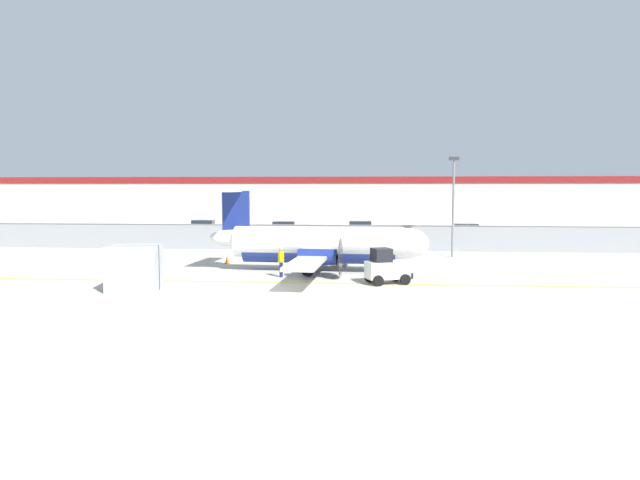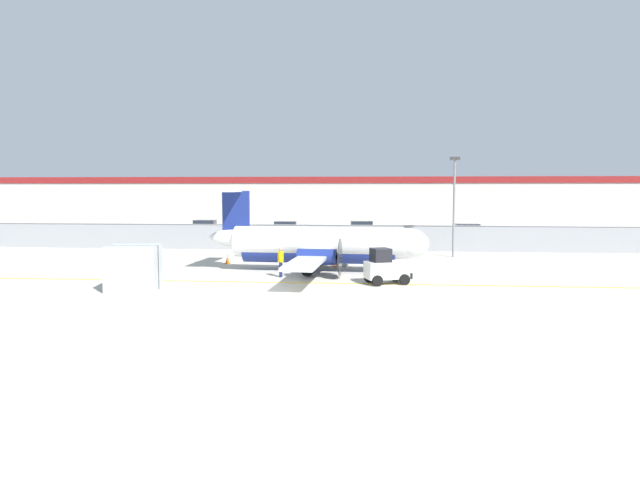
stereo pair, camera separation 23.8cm
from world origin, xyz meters
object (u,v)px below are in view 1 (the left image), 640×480
at_px(parked_car_2, 359,229).
at_px(traffic_cone_near_right, 379,278).
at_px(traffic_cone_far_right, 335,261).
at_px(parked_car_3, 467,232).
at_px(parked_car_0, 204,228).
at_px(apron_light_pole, 453,198).
at_px(cargo_container, 134,268).
at_px(traffic_cone_near_left, 307,267).
at_px(baggage_tug, 387,268).
at_px(traffic_cone_far_left, 227,259).
at_px(parked_car_1, 283,229).
at_px(ground_crew_worker, 281,260).
at_px(commuter_airplane, 322,245).

bearing_deg(parked_car_2, traffic_cone_near_right, 88.42).
relative_size(traffic_cone_far_right, parked_car_3, 0.15).
xyz_separation_m(parked_car_0, parked_car_2, (16.34, -0.53, 0.00)).
bearing_deg(apron_light_pole, parked_car_3, 76.01).
distance_m(cargo_container, traffic_cone_near_left, 10.34).
xyz_separation_m(baggage_tug, apron_light_pole, (5.15, 12.32, 3.45)).
bearing_deg(cargo_container, parked_car_0, 91.80).
relative_size(traffic_cone_far_left, traffic_cone_far_right, 1.00).
distance_m(traffic_cone_near_right, parked_car_2, 28.74).
bearing_deg(traffic_cone_far_right, parked_car_3, 57.75).
distance_m(traffic_cone_near_left, traffic_cone_far_left, 6.68).
xyz_separation_m(traffic_cone_far_left, parked_car_3, (18.58, 17.62, 0.58)).
height_order(parked_car_0, parked_car_3, same).
height_order(baggage_tug, parked_car_3, baggage_tug).
bearing_deg(parked_car_2, baggage_tug, 89.23).
xyz_separation_m(baggage_tug, traffic_cone_far_left, (-10.32, 7.17, -0.54)).
height_order(traffic_cone_far_right, apron_light_pole, apron_light_pole).
xyz_separation_m(parked_car_0, parked_car_3, (26.58, -4.28, 0.00)).
height_order(traffic_cone_far_left, parked_car_0, parked_car_0).
bearing_deg(traffic_cone_far_left, baggage_tug, -34.78).
bearing_deg(parked_car_3, parked_car_1, 172.78).
distance_m(baggage_tug, cargo_container, 12.75).
height_order(traffic_cone_far_left, parked_car_3, parked_car_3).
relative_size(cargo_container, traffic_cone_far_right, 4.18).
xyz_separation_m(ground_crew_worker, traffic_cone_far_left, (-4.46, 5.39, -0.64)).
bearing_deg(cargo_container, traffic_cone_near_left, 32.07).
xyz_separation_m(traffic_cone_near_left, parked_car_3, (12.85, 21.05, 0.58)).
height_order(commuter_airplane, baggage_tug, commuter_airplane).
height_order(ground_crew_worker, parked_car_1, same).
bearing_deg(traffic_cone_near_left, cargo_container, -139.26).
bearing_deg(parked_car_1, commuter_airplane, 100.82).
height_order(cargo_container, parked_car_1, cargo_container).
bearing_deg(apron_light_pole, parked_car_2, 113.75).
height_order(parked_car_1, parked_car_2, same).
bearing_deg(parked_car_2, ground_crew_worker, 77.02).
distance_m(parked_car_1, parked_car_3, 18.09).
relative_size(traffic_cone_far_right, parked_car_1, 0.15).
height_order(cargo_container, traffic_cone_near_right, cargo_container).
xyz_separation_m(traffic_cone_far_left, parked_car_0, (-8.00, 21.90, 0.58)).
height_order(ground_crew_worker, parked_car_0, same).
bearing_deg(parked_car_3, apron_light_pole, -103.15).
relative_size(traffic_cone_near_left, apron_light_pole, 0.09).
xyz_separation_m(ground_crew_worker, parked_car_0, (-12.47, 27.30, -0.06)).
distance_m(commuter_airplane, apron_light_pole, 12.26).
height_order(commuter_airplane, apron_light_pole, apron_light_pole).
xyz_separation_m(cargo_container, traffic_cone_near_left, (7.81, 6.73, -0.79)).
bearing_deg(parked_car_1, apron_light_pole, 131.00).
bearing_deg(parked_car_2, parked_car_1, 4.22).
xyz_separation_m(baggage_tug, traffic_cone_near_left, (-4.59, 3.75, -0.54)).
bearing_deg(parked_car_1, traffic_cone_near_right, 105.00).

